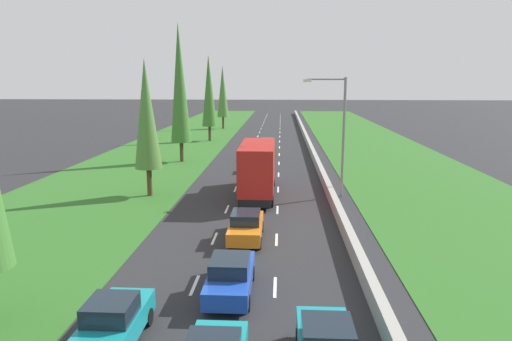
{
  "coord_description": "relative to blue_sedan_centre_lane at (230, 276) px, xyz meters",
  "views": [
    {
      "loc": [
        1.94,
        -3.39,
        8.76
      ],
      "look_at": [
        -0.09,
        33.63,
        1.45
      ],
      "focal_mm": 32.09,
      "sensor_mm": 36.0,
      "label": 1
    }
  ],
  "objects": [
    {
      "name": "street_light_mast",
      "position": [
        6.37,
        16.75,
        4.42
      ],
      "size": [
        3.2,
        0.28,
        9.0
      ],
      "color": "gray",
      "rests_on": "ground"
    },
    {
      "name": "poplar_tree_fifth",
      "position": [
        -8.64,
        66.23,
        5.95
      ],
      "size": [
        2.09,
        2.09,
        11.42
      ],
      "color": "#4C3823",
      "rests_on": "ground"
    },
    {
      "name": "grass_verge_left",
      "position": [
        -12.55,
        45.75,
        -0.79
      ],
      "size": [
        14.0,
        140.0,
        0.04
      ],
      "primitive_type": "cube",
      "color": "#2D6623",
      "rests_on": "ground"
    },
    {
      "name": "grass_verge_right",
      "position": [
        14.45,
        45.75,
        -0.79
      ],
      "size": [
        14.0,
        140.0,
        0.04
      ],
      "primitive_type": "cube",
      "color": "#2D6623",
      "rests_on": "ground"
    },
    {
      "name": "red_box_truck_centre_lane",
      "position": [
        0.32,
        16.53,
        1.37
      ],
      "size": [
        2.46,
        9.4,
        4.18
      ],
      "color": "black",
      "rests_on": "ground"
    },
    {
      "name": "median_barrier",
      "position": [
        5.8,
        45.75,
        -0.39
      ],
      "size": [
        0.44,
        120.0,
        0.85
      ],
      "primitive_type": "cube",
      "color": "#9E9B93",
      "rests_on": "ground"
    },
    {
      "name": "teal_sedan_centre_lane",
      "position": [
        -0.1,
        33.3,
        0.0
      ],
      "size": [
        1.82,
        4.5,
        1.64
      ],
      "color": "teal",
      "rests_on": "ground"
    },
    {
      "name": "poplar_tree_third",
      "position": [
        -8.78,
        31.18,
        7.61
      ],
      "size": [
        2.17,
        2.17,
        14.74
      ],
      "color": "#4C3823",
      "rests_on": "ground"
    },
    {
      "name": "lane_markings",
      "position": [
        0.1,
        45.75,
        -0.81
      ],
      "size": [
        3.64,
        116.0,
        0.01
      ],
      "color": "white",
      "rests_on": "ground"
    },
    {
      "name": "teal_hatchback_left_lane",
      "position": [
        -3.48,
        -3.88,
        0.02
      ],
      "size": [
        1.74,
        3.9,
        1.72
      ],
      "color": "teal",
      "rests_on": "ground"
    },
    {
      "name": "blue_sedan_centre_lane",
      "position": [
        0.0,
        0.0,
        0.0
      ],
      "size": [
        1.82,
        4.5,
        1.64
      ],
      "color": "#1E47B7",
      "rests_on": "ground"
    },
    {
      "name": "orange_sedan_centre_lane",
      "position": [
        0.14,
        6.65,
        0.0
      ],
      "size": [
        1.82,
        4.5,
        1.64
      ],
      "color": "orange",
      "rests_on": "ground"
    },
    {
      "name": "ground_plane",
      "position": [
        0.1,
        45.75,
        -0.81
      ],
      "size": [
        300.0,
        300.0,
        0.0
      ],
      "primitive_type": "plane",
      "color": "#28282B",
      "rests_on": "ground"
    },
    {
      "name": "poplar_tree_fourth",
      "position": [
        -8.42,
        48.77,
        6.44
      ],
      "size": [
        2.11,
        2.11,
        12.41
      ],
      "color": "#4C3823",
      "rests_on": "ground"
    },
    {
      "name": "poplar_tree_second",
      "position": [
        -8.02,
        16.12,
        5.43
      ],
      "size": [
        2.06,
        2.06,
        10.39
      ],
      "color": "#4C3823",
      "rests_on": "ground"
    },
    {
      "name": "yellow_hatchback_centre_lane",
      "position": [
        0.28,
        39.05,
        0.02
      ],
      "size": [
        1.74,
        3.9,
        1.72
      ],
      "color": "yellow",
      "rests_on": "ground"
    },
    {
      "name": "grey_sedan_centre_lane",
      "position": [
        -0.04,
        26.38,
        0.0
      ],
      "size": [
        1.82,
        4.5,
        1.64
      ],
      "color": "slate",
      "rests_on": "ground"
    }
  ]
}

